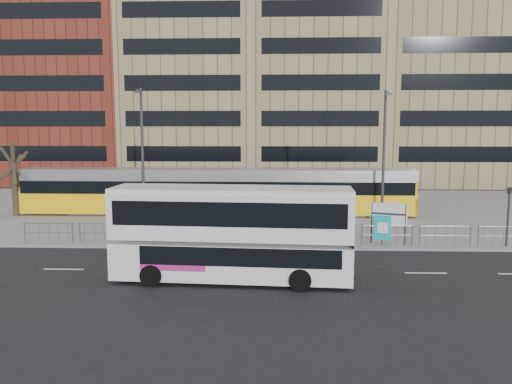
{
  "coord_description": "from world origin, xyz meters",
  "views": [
    {
      "loc": [
        -0.62,
        -25.3,
        6.27
      ],
      "look_at": [
        -1.76,
        6.0,
        2.23
      ],
      "focal_mm": 35.0,
      "sensor_mm": 36.0,
      "label": 1
    }
  ],
  "objects_px": {
    "tram": "(217,191)",
    "lamp_post_west": "(142,149)",
    "pedestrian": "(251,211)",
    "traffic_light_east": "(509,209)",
    "double_decker_bus": "(232,231)",
    "ad_panel": "(382,228)",
    "station_sign": "(389,216)",
    "traffic_light_west": "(141,205)",
    "bare_tree": "(12,141)",
    "lamp_post_east": "(384,151)"
  },
  "relations": [
    {
      "from": "lamp_post_west",
      "to": "bare_tree",
      "type": "distance_m",
      "value": 9.51
    },
    {
      "from": "station_sign",
      "to": "bare_tree",
      "type": "height_order",
      "value": "bare_tree"
    },
    {
      "from": "double_decker_bus",
      "to": "tram",
      "type": "xyz_separation_m",
      "value": [
        -2.34,
        15.07,
        -0.32
      ]
    },
    {
      "from": "pedestrian",
      "to": "bare_tree",
      "type": "xyz_separation_m",
      "value": [
        -16.6,
        2.8,
        4.3
      ]
    },
    {
      "from": "ad_panel",
      "to": "lamp_post_west",
      "type": "bearing_deg",
      "value": 167.98
    },
    {
      "from": "double_decker_bus",
      "to": "ad_panel",
      "type": "relative_size",
      "value": 6.13
    },
    {
      "from": "double_decker_bus",
      "to": "lamp_post_west",
      "type": "xyz_separation_m",
      "value": [
        -6.91,
        12.43,
        2.77
      ]
    },
    {
      "from": "traffic_light_east",
      "to": "bare_tree",
      "type": "relative_size",
      "value": 0.41
    },
    {
      "from": "ad_panel",
      "to": "traffic_light_west",
      "type": "bearing_deg",
      "value": -169.28
    },
    {
      "from": "tram",
      "to": "pedestrian",
      "type": "xyz_separation_m",
      "value": [
        2.64,
        -4.05,
        -0.71
      ]
    },
    {
      "from": "traffic_light_east",
      "to": "station_sign",
      "type": "bearing_deg",
      "value": 158.23
    },
    {
      "from": "ad_panel",
      "to": "lamp_post_west",
      "type": "distance_m",
      "value": 16.22
    },
    {
      "from": "traffic_light_west",
      "to": "station_sign",
      "type": "bearing_deg",
      "value": -21.7
    },
    {
      "from": "traffic_light_west",
      "to": "lamp_post_east",
      "type": "xyz_separation_m",
      "value": [
        14.28,
        6.39,
        2.65
      ]
    },
    {
      "from": "double_decker_bus",
      "to": "tram",
      "type": "height_order",
      "value": "double_decker_bus"
    },
    {
      "from": "traffic_light_east",
      "to": "lamp_post_east",
      "type": "relative_size",
      "value": 0.36
    },
    {
      "from": "pedestrian",
      "to": "lamp_post_east",
      "type": "distance_m",
      "value": 9.45
    },
    {
      "from": "tram",
      "to": "lamp_post_west",
      "type": "height_order",
      "value": "lamp_post_west"
    },
    {
      "from": "tram",
      "to": "station_sign",
      "type": "height_order",
      "value": "tram"
    },
    {
      "from": "lamp_post_west",
      "to": "pedestrian",
      "type": "bearing_deg",
      "value": -11.06
    },
    {
      "from": "lamp_post_east",
      "to": "lamp_post_west",
      "type": "bearing_deg",
      "value": -179.17
    },
    {
      "from": "double_decker_bus",
      "to": "lamp_post_west",
      "type": "bearing_deg",
      "value": 122.74
    },
    {
      "from": "traffic_light_east",
      "to": "lamp_post_east",
      "type": "bearing_deg",
      "value": 107.14
    },
    {
      "from": "station_sign",
      "to": "bare_tree",
      "type": "distance_m",
      "value": 25.53
    },
    {
      "from": "traffic_light_west",
      "to": "traffic_light_east",
      "type": "bearing_deg",
      "value": -22.41
    },
    {
      "from": "lamp_post_east",
      "to": "traffic_light_east",
      "type": "bearing_deg",
      "value": -53.94
    },
    {
      "from": "traffic_light_west",
      "to": "bare_tree",
      "type": "xyz_separation_m",
      "value": [
        -10.86,
        7.56,
        3.25
      ]
    },
    {
      "from": "station_sign",
      "to": "traffic_light_east",
      "type": "relative_size",
      "value": 0.71
    },
    {
      "from": "double_decker_bus",
      "to": "traffic_light_west",
      "type": "bearing_deg",
      "value": 134.63
    },
    {
      "from": "station_sign",
      "to": "traffic_light_west",
      "type": "xyz_separation_m",
      "value": [
        -13.2,
        0.13,
        0.45
      ]
    },
    {
      "from": "double_decker_bus",
      "to": "station_sign",
      "type": "distance_m",
      "value": 9.9
    },
    {
      "from": "double_decker_bus",
      "to": "bare_tree",
      "type": "height_order",
      "value": "bare_tree"
    },
    {
      "from": "tram",
      "to": "station_sign",
      "type": "relative_size",
      "value": 12.55
    },
    {
      "from": "pedestrian",
      "to": "lamp_post_east",
      "type": "xyz_separation_m",
      "value": [
        8.54,
        1.64,
        3.7
      ]
    },
    {
      "from": "traffic_light_east",
      "to": "lamp_post_west",
      "type": "relative_size",
      "value": 0.36
    },
    {
      "from": "station_sign",
      "to": "ad_panel",
      "type": "height_order",
      "value": "station_sign"
    },
    {
      "from": "station_sign",
      "to": "pedestrian",
      "type": "xyz_separation_m",
      "value": [
        -7.47,
        4.89,
        -0.6
      ]
    },
    {
      "from": "ad_panel",
      "to": "lamp_post_east",
      "type": "xyz_separation_m",
      "value": [
        1.46,
        6.93,
        3.69
      ]
    },
    {
      "from": "station_sign",
      "to": "lamp_post_west",
      "type": "xyz_separation_m",
      "value": [
        -14.67,
        6.3,
        3.19
      ]
    },
    {
      "from": "bare_tree",
      "to": "traffic_light_west",
      "type": "bearing_deg",
      "value": -34.83
    },
    {
      "from": "double_decker_bus",
      "to": "station_sign",
      "type": "xyz_separation_m",
      "value": [
        7.76,
        6.14,
        -0.42
      ]
    },
    {
      "from": "bare_tree",
      "to": "double_decker_bus",
      "type": "bearing_deg",
      "value": -40.3
    },
    {
      "from": "lamp_post_east",
      "to": "bare_tree",
      "type": "bearing_deg",
      "value": 177.35
    },
    {
      "from": "traffic_light_east",
      "to": "lamp_post_east",
      "type": "height_order",
      "value": "lamp_post_east"
    },
    {
      "from": "ad_panel",
      "to": "traffic_light_east",
      "type": "bearing_deg",
      "value": 14.01
    },
    {
      "from": "tram",
      "to": "traffic_light_east",
      "type": "bearing_deg",
      "value": -29.5
    },
    {
      "from": "station_sign",
      "to": "traffic_light_west",
      "type": "height_order",
      "value": "traffic_light_west"
    },
    {
      "from": "double_decker_bus",
      "to": "ad_panel",
      "type": "height_order",
      "value": "double_decker_bus"
    },
    {
      "from": "tram",
      "to": "pedestrian",
      "type": "bearing_deg",
      "value": -56.64
    },
    {
      "from": "pedestrian",
      "to": "traffic_light_east",
      "type": "xyz_separation_m",
      "value": [
        13.51,
        -5.19,
        1.05
      ]
    }
  ]
}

